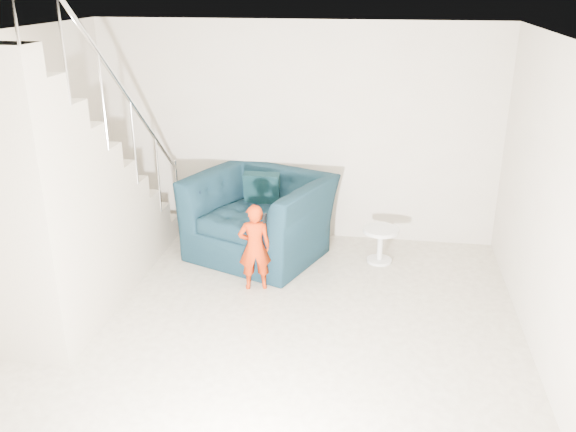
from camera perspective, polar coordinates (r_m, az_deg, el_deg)
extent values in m
plane|color=gray|center=(5.66, -3.49, -12.40)|extent=(5.50, 5.50, 0.00)
plane|color=silver|center=(4.73, -4.24, 15.95)|extent=(5.50, 5.50, 0.00)
plane|color=#AFA08E|center=(7.62, 0.72, 7.78)|extent=(5.00, 0.00, 5.00)
plane|color=#AFA08E|center=(5.13, 24.60, -1.13)|extent=(0.00, 5.50, 5.50)
imported|color=black|center=(7.27, -2.69, -0.05)|extent=(1.88, 1.77, 0.98)
imported|color=#8F1104|center=(6.47, -3.13, -2.93)|extent=(0.40, 0.32, 0.96)
cylinder|color=silver|center=(7.18, 8.69, -1.33)|extent=(0.42, 0.42, 0.04)
cylinder|color=silver|center=(7.26, 8.60, -2.86)|extent=(0.06, 0.06, 0.38)
cylinder|color=silver|center=(7.33, 8.52, -4.11)|extent=(0.30, 0.30, 0.03)
cube|color=#ADA089|center=(8.16, -13.79, -0.90)|extent=(1.00, 0.30, 0.27)
cube|color=#ADA089|center=(7.85, -14.68, -0.81)|extent=(1.00, 0.30, 0.54)
cube|color=#ADA089|center=(7.55, -15.65, -0.71)|extent=(1.00, 0.30, 0.81)
cube|color=#ADA089|center=(7.25, -16.71, -0.60)|extent=(1.00, 0.30, 1.08)
cube|color=#ADA089|center=(6.95, -17.85, -0.48)|extent=(1.00, 0.30, 1.35)
cube|color=#ADA089|center=(6.66, -19.09, -0.35)|extent=(1.00, 0.30, 1.62)
cube|color=#ADA089|center=(6.37, -20.45, -0.20)|extent=(1.00, 0.30, 1.89)
cube|color=#ADA089|center=(6.08, -21.93, -0.05)|extent=(1.00, 0.30, 2.16)
cube|color=#ADA089|center=(5.80, -23.56, 0.12)|extent=(1.00, 0.30, 2.43)
cube|color=#ADA089|center=(5.53, -25.35, 0.31)|extent=(1.00, 0.30, 2.70)
cylinder|color=silver|center=(6.21, -15.89, 12.33)|extent=(0.04, 3.03, 2.73)
cylinder|color=silver|center=(7.98, -10.29, 1.70)|extent=(0.04, 0.04, 1.00)
cube|color=black|center=(7.47, -2.44, 2.56)|extent=(0.44, 0.21, 0.43)
cube|color=black|center=(7.35, -7.82, 1.04)|extent=(0.04, 0.43, 0.48)
cube|color=black|center=(6.27, -2.17, -0.22)|extent=(0.03, 0.05, 0.10)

